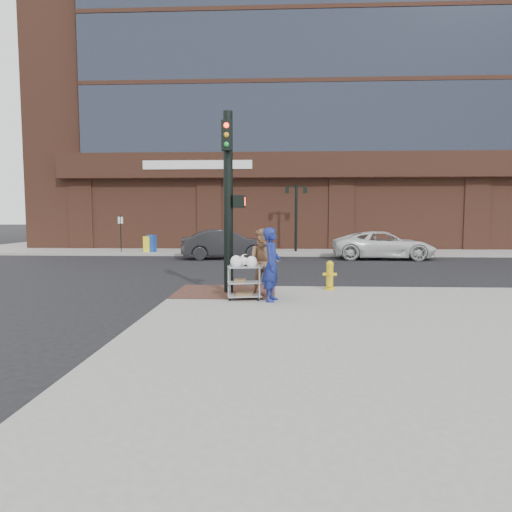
{
  "coord_description": "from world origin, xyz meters",
  "views": [
    {
      "loc": [
        0.86,
        -11.88,
        2.3
      ],
      "look_at": [
        0.31,
        0.04,
        1.25
      ],
      "focal_mm": 32.0,
      "sensor_mm": 36.0,
      "label": 1
    }
  ],
  "objects_px": {
    "lamp_post": "(296,211)",
    "minivan_white": "(384,245)",
    "traffic_signal_pole": "(229,197)",
    "fire_hydrant": "(330,275)",
    "sedan_dark": "(226,244)",
    "utility_cart": "(244,279)",
    "pedestrian_tan": "(264,263)",
    "woman_blue": "(272,264)"
  },
  "relations": [
    {
      "from": "sedan_dark",
      "to": "utility_cart",
      "type": "relative_size",
      "value": 4.1
    },
    {
      "from": "lamp_post",
      "to": "pedestrian_tan",
      "type": "height_order",
      "value": "lamp_post"
    },
    {
      "from": "lamp_post",
      "to": "utility_cart",
      "type": "distance_m",
      "value": 16.54
    },
    {
      "from": "lamp_post",
      "to": "pedestrian_tan",
      "type": "xyz_separation_m",
      "value": [
        -1.49,
        -15.78,
        -1.56
      ]
    },
    {
      "from": "utility_cart",
      "to": "fire_hydrant",
      "type": "height_order",
      "value": "utility_cart"
    },
    {
      "from": "pedestrian_tan",
      "to": "fire_hydrant",
      "type": "distance_m",
      "value": 2.27
    },
    {
      "from": "traffic_signal_pole",
      "to": "fire_hydrant",
      "type": "relative_size",
      "value": 5.85
    },
    {
      "from": "pedestrian_tan",
      "to": "sedan_dark",
      "type": "xyz_separation_m",
      "value": [
        -2.42,
        12.28,
        -0.27
      ]
    },
    {
      "from": "traffic_signal_pole",
      "to": "utility_cart",
      "type": "bearing_deg",
      "value": -64.96
    },
    {
      "from": "pedestrian_tan",
      "to": "fire_hydrant",
      "type": "xyz_separation_m",
      "value": [
        1.88,
        1.18,
        -0.47
      ]
    },
    {
      "from": "sedan_dark",
      "to": "fire_hydrant",
      "type": "bearing_deg",
      "value": -171.75
    },
    {
      "from": "woman_blue",
      "to": "sedan_dark",
      "type": "relative_size",
      "value": 0.39
    },
    {
      "from": "minivan_white",
      "to": "fire_hydrant",
      "type": "bearing_deg",
      "value": 161.87
    },
    {
      "from": "lamp_post",
      "to": "sedan_dark",
      "type": "bearing_deg",
      "value": -138.13
    },
    {
      "from": "sedan_dark",
      "to": "minivan_white",
      "type": "bearing_deg",
      "value": -101.52
    },
    {
      "from": "utility_cart",
      "to": "woman_blue",
      "type": "bearing_deg",
      "value": -12.15
    },
    {
      "from": "lamp_post",
      "to": "sedan_dark",
      "type": "xyz_separation_m",
      "value": [
        -3.91,
        -3.5,
        -1.83
      ]
    },
    {
      "from": "fire_hydrant",
      "to": "woman_blue",
      "type": "bearing_deg",
      "value": -132.12
    },
    {
      "from": "woman_blue",
      "to": "minivan_white",
      "type": "relative_size",
      "value": 0.35
    },
    {
      "from": "lamp_post",
      "to": "minivan_white",
      "type": "bearing_deg",
      "value": -35.92
    },
    {
      "from": "pedestrian_tan",
      "to": "minivan_white",
      "type": "relative_size",
      "value": 0.34
    },
    {
      "from": "lamp_post",
      "to": "sedan_dark",
      "type": "distance_m",
      "value": 5.56
    },
    {
      "from": "utility_cart",
      "to": "fire_hydrant",
      "type": "distance_m",
      "value": 2.92
    },
    {
      "from": "lamp_post",
      "to": "pedestrian_tan",
      "type": "relative_size",
      "value": 2.21
    },
    {
      "from": "sedan_dark",
      "to": "minivan_white",
      "type": "distance_m",
      "value": 8.45
    },
    {
      "from": "lamp_post",
      "to": "traffic_signal_pole",
      "type": "bearing_deg",
      "value": -99.24
    },
    {
      "from": "woman_blue",
      "to": "minivan_white",
      "type": "height_order",
      "value": "woman_blue"
    },
    {
      "from": "woman_blue",
      "to": "minivan_white",
      "type": "bearing_deg",
      "value": -12.28
    },
    {
      "from": "woman_blue",
      "to": "minivan_white",
      "type": "distance_m",
      "value": 14.4
    },
    {
      "from": "sedan_dark",
      "to": "minivan_white",
      "type": "relative_size",
      "value": 0.89
    },
    {
      "from": "minivan_white",
      "to": "utility_cart",
      "type": "bearing_deg",
      "value": 155.39
    },
    {
      "from": "sedan_dark",
      "to": "utility_cart",
      "type": "xyz_separation_m",
      "value": [
        1.93,
        -12.8,
        -0.11
      ]
    },
    {
      "from": "lamp_post",
      "to": "minivan_white",
      "type": "height_order",
      "value": "lamp_post"
    },
    {
      "from": "pedestrian_tan",
      "to": "utility_cart",
      "type": "relative_size",
      "value": 1.55
    },
    {
      "from": "traffic_signal_pole",
      "to": "minivan_white",
      "type": "xyz_separation_m",
      "value": [
        7.02,
        11.94,
        -2.09
      ]
    },
    {
      "from": "minivan_white",
      "to": "sedan_dark",
      "type": "bearing_deg",
      "value": 93.41
    },
    {
      "from": "woman_blue",
      "to": "sedan_dark",
      "type": "distance_m",
      "value": 13.22
    },
    {
      "from": "lamp_post",
      "to": "minivan_white",
      "type": "xyz_separation_m",
      "value": [
        4.54,
        -3.29,
        -1.87
      ]
    },
    {
      "from": "sedan_dark",
      "to": "woman_blue",
      "type": "bearing_deg",
      "value": 178.56
    },
    {
      "from": "traffic_signal_pole",
      "to": "fire_hydrant",
      "type": "bearing_deg",
      "value": 12.15
    },
    {
      "from": "utility_cart",
      "to": "fire_hydrant",
      "type": "xyz_separation_m",
      "value": [
        2.37,
        1.7,
        -0.09
      ]
    },
    {
      "from": "traffic_signal_pole",
      "to": "sedan_dark",
      "type": "height_order",
      "value": "traffic_signal_pole"
    }
  ]
}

